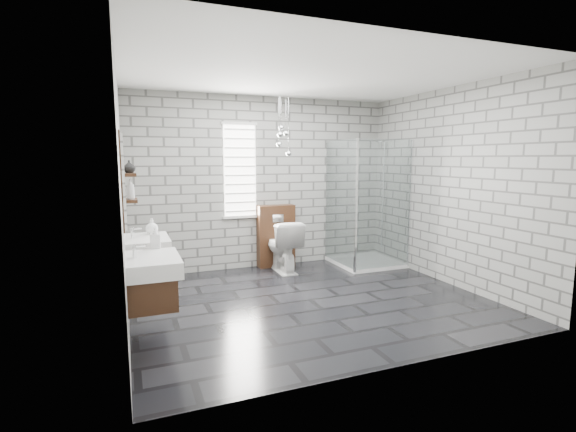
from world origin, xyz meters
TOP-DOWN VIEW (x-y plane):
  - floor at (0.00, 0.00)m, footprint 4.20×3.60m
  - ceiling at (0.00, 0.00)m, footprint 4.20×3.60m
  - wall_back at (0.00, 1.81)m, footprint 4.20×0.02m
  - wall_front at (0.00, -1.81)m, footprint 4.20×0.02m
  - wall_left at (-2.11, 0.00)m, footprint 0.02×3.60m
  - wall_right at (2.11, 0.00)m, footprint 0.02×3.60m
  - vanity_left at (-1.91, -0.61)m, footprint 0.47×0.70m
  - vanity_right at (-1.91, 0.39)m, footprint 0.47×0.70m
  - shelf_lower at (-2.03, -0.05)m, footprint 0.14×0.30m
  - shelf_upper at (-2.03, -0.05)m, footprint 0.14×0.30m
  - window at (-0.40, 1.78)m, footprint 0.56×0.05m
  - cistern_panel at (0.16, 1.70)m, footprint 0.60×0.20m
  - flush_plate at (0.16, 1.60)m, footprint 0.18×0.01m
  - shower_enclosure at (1.50, 1.18)m, footprint 1.00×1.00m
  - pendant_cluster at (0.16, 1.38)m, footprint 0.23×0.22m
  - toilet at (0.16, 1.38)m, footprint 0.46×0.79m
  - soap_bottle_a at (-1.81, -0.24)m, footprint 0.11×0.11m
  - soap_bottle_b at (-1.80, 0.60)m, footprint 0.19×0.19m
  - soap_bottle_c at (-2.02, -0.10)m, footprint 0.09×0.09m
  - vase at (-2.02, 0.07)m, footprint 0.15×0.15m

SIDE VIEW (x-z plane):
  - floor at x=0.00m, z-range -0.02..0.00m
  - toilet at x=0.16m, z-range 0.00..0.80m
  - cistern_panel at x=0.16m, z-range 0.00..1.00m
  - shower_enclosure at x=1.50m, z-range -0.51..1.52m
  - vanity_left at x=-1.91m, z-range -0.03..1.54m
  - vanity_right at x=-1.91m, z-range -0.03..1.54m
  - flush_plate at x=0.16m, z-range 0.74..0.86m
  - soap_bottle_b at x=-1.80m, z-range 0.85..1.03m
  - soap_bottle_a at x=-1.81m, z-range 0.85..1.07m
  - shelf_lower at x=-2.03m, z-range 1.31..1.33m
  - wall_back at x=0.00m, z-range 0.00..2.70m
  - wall_front at x=0.00m, z-range 0.00..2.70m
  - wall_left at x=-2.11m, z-range 0.00..2.70m
  - wall_right at x=2.11m, z-range 0.00..2.70m
  - soap_bottle_c at x=-2.02m, z-range 1.33..1.54m
  - window at x=-0.40m, z-range 0.81..2.29m
  - shelf_upper at x=-2.03m, z-range 1.57..1.59m
  - vase at x=-2.02m, z-range 1.59..1.72m
  - pendant_cluster at x=0.16m, z-range 1.58..2.51m
  - ceiling at x=0.00m, z-range 2.70..2.72m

